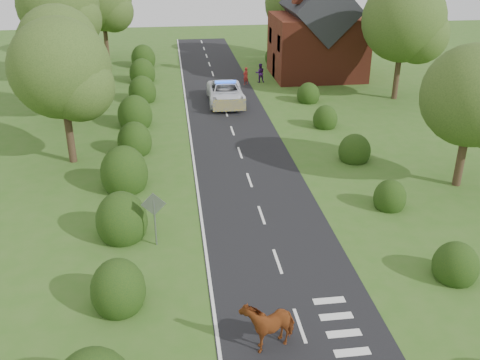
{
  "coord_description": "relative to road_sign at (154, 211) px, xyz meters",
  "views": [
    {
      "loc": [
        -3.98,
        -18.27,
        12.53
      ],
      "look_at": [
        -0.87,
        5.38,
        1.3
      ],
      "focal_mm": 40.0,
      "sensor_mm": 36.0,
      "label": 1
    }
  ],
  "objects": [
    {
      "name": "pedestrian_red",
      "position": [
        7.58,
        25.78,
        -0.88
      ],
      "size": [
        0.68,
        0.63,
        1.55
      ],
      "primitive_type": "imported",
      "rotation": [
        0.0,
        0.0,
        3.77
      ],
      "color": "red",
      "rests_on": "ground"
    },
    {
      "name": "ground",
      "position": [
        5.0,
        -2.0,
        -1.65
      ],
      "size": [
        120.0,
        120.0,
        0.0
      ],
      "primitive_type": "plane",
      "color": "#35631C"
    },
    {
      "name": "police_van",
      "position": [
        5.24,
        20.47,
        -0.83
      ],
      "size": [
        2.81,
        6.02,
        1.8
      ],
      "rotation": [
        0.0,
        0.0,
        -0.01
      ],
      "color": "white",
      "rests_on": "ground"
    },
    {
      "name": "road_sign",
      "position": [
        0.0,
        0.0,
        0.0
      ],
      "size": [
        1.06,
        0.08,
        2.53
      ],
      "color": "gray",
      "rests_on": "ground"
    },
    {
      "name": "tree_right_a",
      "position": [
        16.23,
        3.87,
        3.09
      ],
      "size": [
        5.33,
        5.2,
        7.56
      ],
      "color": "#332316",
      "rests_on": "ground"
    },
    {
      "name": "hedgerow_left",
      "position": [
        -1.51,
        9.69,
        -0.91
      ],
      "size": [
        2.75,
        50.41,
        3.0
      ],
      "color": "#143211",
      "rests_on": "ground"
    },
    {
      "name": "tree_left_a",
      "position": [
        -4.75,
        9.86,
        3.69
      ],
      "size": [
        5.74,
        5.6,
        8.38
      ],
      "color": "#332316",
      "rests_on": "ground"
    },
    {
      "name": "tree_left_d",
      "position": [
        -5.23,
        37.85,
        3.98
      ],
      "size": [
        6.15,
        6.0,
        8.89
      ],
      "color": "#332316",
      "rests_on": "ground"
    },
    {
      "name": "tree_left_c",
      "position": [
        -7.7,
        27.83,
        4.88
      ],
      "size": [
        6.97,
        6.8,
        10.22
      ],
      "color": "#332316",
      "rests_on": "ground"
    },
    {
      "name": "pedestrian_purple",
      "position": [
        8.96,
        26.44,
        -0.81
      ],
      "size": [
        0.83,
        0.66,
        1.69
      ],
      "primitive_type": "imported",
      "rotation": [
        0.0,
        0.0,
        3.16
      ],
      "color": "#3F1661",
      "rests_on": "ground"
    },
    {
      "name": "road_markings",
      "position": [
        3.4,
        10.93,
        -1.63
      ],
      "size": [
        4.96,
        70.0,
        0.01
      ],
      "color": "white",
      "rests_on": "road"
    },
    {
      "name": "cow",
      "position": [
        3.76,
        -6.63,
        -0.93
      ],
      "size": [
        2.3,
        1.81,
        1.44
      ],
      "primitive_type": "imported",
      "rotation": [
        0.0,
        0.0,
        -1.15
      ],
      "color": "maroon",
      "rests_on": "ground"
    },
    {
      "name": "tree_left_b",
      "position": [
        -6.25,
        17.86,
        3.39
      ],
      "size": [
        5.74,
        5.6,
        8.07
      ],
      "color": "#332316",
      "rests_on": "ground"
    },
    {
      "name": "tree_right_b",
      "position": [
        19.29,
        19.84,
        4.28
      ],
      "size": [
        6.56,
        6.4,
        9.4
      ],
      "color": "#332316",
      "rests_on": "ground"
    },
    {
      "name": "road",
      "position": [
        5.0,
        13.0,
        -1.64
      ],
      "size": [
        6.0,
        70.0,
        0.02
      ],
      "primitive_type": "cube",
      "color": "black",
      "rests_on": "ground"
    },
    {
      "name": "tree_right_c",
      "position": [
        14.27,
        35.85,
        3.69
      ],
      "size": [
        6.15,
        6.0,
        8.58
      ],
      "color": "#332316",
      "rests_on": "ground"
    },
    {
      "name": "house",
      "position": [
        14.49,
        28.0,
        2.13
      ],
      "size": [
        8.0,
        7.4,
        9.17
      ],
      "color": "maroon",
      "rests_on": "ground"
    },
    {
      "name": "hedgerow_right",
      "position": [
        11.6,
        9.21,
        -1.1
      ],
      "size": [
        2.1,
        45.78,
        2.1
      ],
      "color": "#143211",
      "rests_on": "ground"
    }
  ]
}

